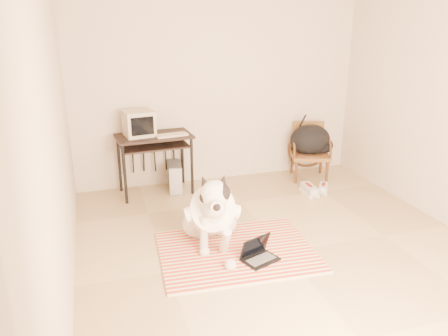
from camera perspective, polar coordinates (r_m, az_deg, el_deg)
name	(u,v)px	position (r m, az deg, el deg)	size (l,w,h in m)	color
floor	(284,252)	(4.48, 7.90, -10.85)	(4.50, 4.50, 0.00)	tan
wall_back	(219,85)	(6.05, -0.60, 10.84)	(4.50, 4.50, 0.00)	beige
wall_left	(54,137)	(3.61, -21.28, 3.78)	(4.50, 4.50, 0.00)	beige
rug	(237,251)	(4.44, 1.66, -10.82)	(1.59, 1.26, 0.02)	red
dog	(211,213)	(4.43, -1.65, -5.92)	(0.58, 1.23, 0.88)	silver
laptop	(258,254)	(4.27, 4.49, -11.11)	(0.39, 0.34, 0.23)	black
computer_desk	(154,144)	(5.69, -9.09, 3.17)	(0.99, 0.59, 0.79)	black
crt_monitor	(139,123)	(5.64, -11.05, 5.75)	(0.40, 0.39, 0.32)	tan
desk_keyboard	(172,135)	(5.59, -6.86, 4.30)	(0.40, 0.15, 0.03)	tan
pc_tower	(175,177)	(5.90, -6.44, -1.15)	(0.22, 0.42, 0.38)	#4D4D4F
rattan_chair	(309,151)	(6.40, 11.08, 2.20)	(0.65, 0.64, 0.79)	brown
backpack	(312,141)	(6.33, 11.44, 3.50)	(0.62, 0.48, 0.43)	black
sneaker_left	(309,190)	(5.90, 11.08, -2.83)	(0.15, 0.34, 0.12)	white
sneaker_right	(323,188)	(6.02, 12.82, -2.60)	(0.25, 0.29, 0.10)	white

